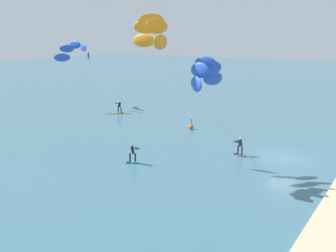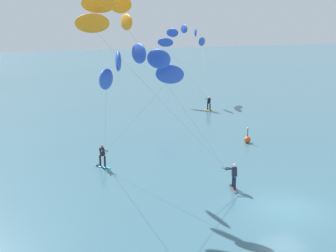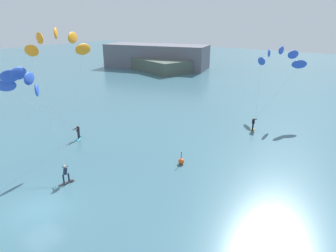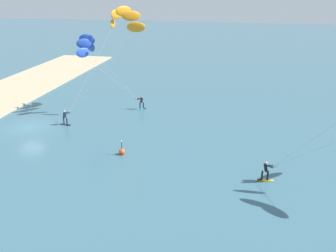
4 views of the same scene
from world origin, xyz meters
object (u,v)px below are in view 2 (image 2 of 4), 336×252
(kitesurfer_nearshore, at_px, (137,70))
(kitesurfer_mid_water, at_px, (115,16))
(kitesurfer_far_out, at_px, (185,38))
(marker_buoy, at_px, (247,139))

(kitesurfer_nearshore, distance_m, kitesurfer_mid_water, 5.01)
(kitesurfer_mid_water, xyz_separation_m, kitesurfer_far_out, (14.59, 23.75, -2.63))
(kitesurfer_mid_water, distance_m, marker_buoy, 16.24)
(kitesurfer_nearshore, height_order, marker_buoy, kitesurfer_nearshore)
(kitesurfer_nearshore, distance_m, kitesurfer_far_out, 31.31)
(kitesurfer_nearshore, bearing_deg, marker_buoy, 32.49)
(kitesurfer_mid_water, height_order, marker_buoy, kitesurfer_mid_water)
(kitesurfer_far_out, distance_m, marker_buoy, 21.75)
(kitesurfer_nearshore, relative_size, kitesurfer_far_out, 0.93)
(kitesurfer_mid_water, bearing_deg, marker_buoy, 16.21)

